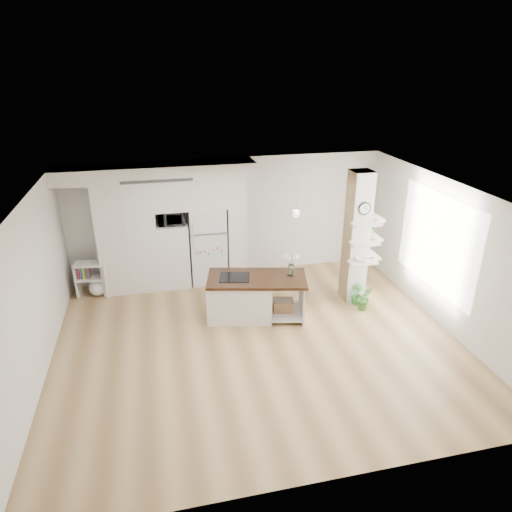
{
  "coord_description": "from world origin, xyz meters",
  "views": [
    {
      "loc": [
        -1.55,
        -6.64,
        4.62
      ],
      "look_at": [
        0.17,
        0.9,
        1.28
      ],
      "focal_mm": 32.0,
      "sensor_mm": 36.0,
      "label": 1
    }
  ],
  "objects_px": {
    "refrigerator": "(208,244)",
    "kitchen_island": "(246,296)",
    "floor_plant_a": "(365,298)",
    "bookshelf": "(94,281)"
  },
  "relations": [
    {
      "from": "refrigerator",
      "to": "kitchen_island",
      "type": "bearing_deg",
      "value": -73.86
    },
    {
      "from": "kitchen_island",
      "to": "floor_plant_a",
      "type": "relative_size",
      "value": 3.83
    },
    {
      "from": "kitchen_island",
      "to": "bookshelf",
      "type": "height_order",
      "value": "kitchen_island"
    },
    {
      "from": "floor_plant_a",
      "to": "bookshelf",
      "type": "bearing_deg",
      "value": 160.88
    },
    {
      "from": "refrigerator",
      "to": "kitchen_island",
      "type": "relative_size",
      "value": 0.87
    },
    {
      "from": "refrigerator",
      "to": "floor_plant_a",
      "type": "bearing_deg",
      "value": -35.35
    },
    {
      "from": "refrigerator",
      "to": "floor_plant_a",
      "type": "xyz_separation_m",
      "value": [
        2.86,
        -2.03,
        -0.61
      ]
    },
    {
      "from": "kitchen_island",
      "to": "floor_plant_a",
      "type": "xyz_separation_m",
      "value": [
        2.35,
        -0.29,
        -0.18
      ]
    },
    {
      "from": "refrigerator",
      "to": "kitchen_island",
      "type": "xyz_separation_m",
      "value": [
        0.5,
        -1.74,
        -0.43
      ]
    },
    {
      "from": "bookshelf",
      "to": "floor_plant_a",
      "type": "xyz_separation_m",
      "value": [
        5.3,
        -1.84,
        -0.06
      ]
    }
  ]
}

